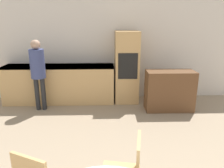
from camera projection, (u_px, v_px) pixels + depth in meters
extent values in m
cube|color=silver|center=(111.00, 47.00, 5.48)|extent=(6.86, 0.05, 2.60)
cube|color=tan|center=(60.00, 84.00, 5.35)|extent=(2.64, 0.60, 0.91)
cube|color=black|center=(58.00, 66.00, 5.23)|extent=(2.64, 0.60, 0.03)
cube|color=tan|center=(127.00, 67.00, 5.30)|extent=(0.56, 0.58, 1.72)
cube|color=black|center=(128.00, 66.00, 4.99)|extent=(0.45, 0.01, 0.60)
cube|color=brown|center=(169.00, 91.00, 4.86)|extent=(1.06, 0.45, 0.90)
cube|color=tan|center=(138.00, 158.00, 2.15)|extent=(0.10, 0.38, 0.42)
cylinder|color=#262628|center=(37.00, 94.00, 4.89)|extent=(0.10, 0.10, 0.75)
cylinder|color=#262628|center=(44.00, 94.00, 4.89)|extent=(0.10, 0.10, 0.75)
cylinder|color=#3D477A|center=(37.00, 64.00, 4.70)|extent=(0.31, 0.31, 0.62)
sphere|color=tan|center=(35.00, 44.00, 4.58)|extent=(0.20, 0.20, 0.20)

